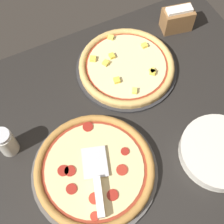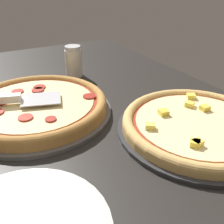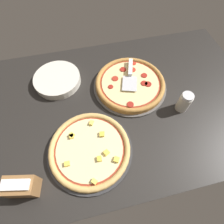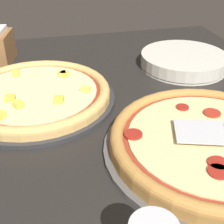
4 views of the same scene
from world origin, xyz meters
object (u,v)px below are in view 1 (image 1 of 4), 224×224
Objects in this scene: napkin_holder at (177,19)px; pizza_back at (127,66)px; plate_stack at (219,152)px; parmesan_shaker at (6,142)px; serving_spatula at (98,187)px; pizza_front at (94,169)px.

pizza_back is at bearing -160.67° from napkin_holder.
plate_stack is 2.31× the size of parmesan_shaker.
pizza_front is at bearing 75.10° from serving_spatula.
serving_spatula is 2.03× the size of parmesan_shaker.
serving_spatula is at bearing -104.90° from pizza_front.
pizza_back is at bearing 51.91° from serving_spatula.
pizza_front is 2.89× the size of napkin_holder.
plate_stack is 69.19cm from parmesan_shaker.
serving_spatula is 1.71× the size of napkin_holder.
parmesan_shaker reaches higher than serving_spatula.
napkin_holder is at bearing 19.33° from pizza_back.
napkin_holder is (56.19, 41.50, 2.22)cm from pizza_front.
serving_spatula is 33.13cm from parmesan_shaker.
pizza_front is 1.48× the size of plate_stack.
plate_stack is at bearing -76.00° from pizza_back.
serving_spatula reaches higher than plate_stack.
parmesan_shaker is at bearing 137.79° from pizza_front.
napkin_holder is (78.15, 21.59, -0.55)cm from parmesan_shaker.
pizza_front is at bearing -143.55° from napkin_holder.
parmesan_shaker is at bearing 127.75° from serving_spatula.
plate_stack is (40.72, -6.26, -3.07)cm from serving_spatula.
pizza_back is 1.41× the size of plate_stack.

